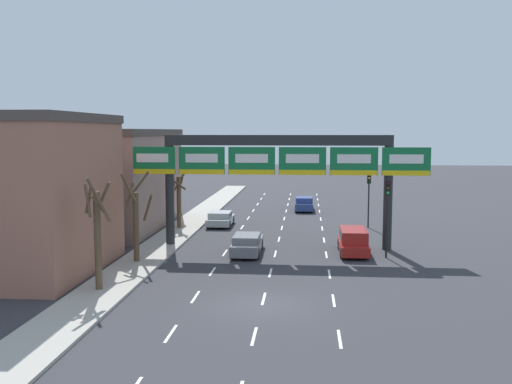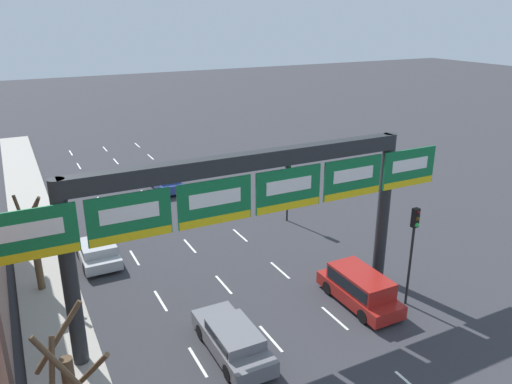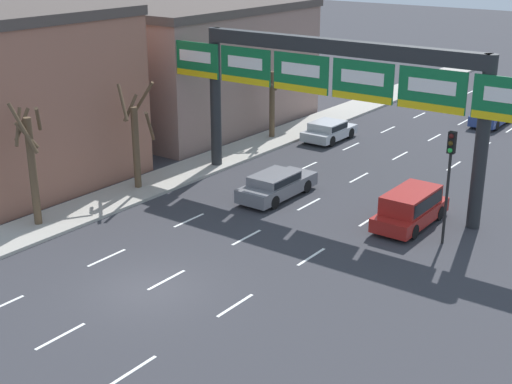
{
  "view_description": "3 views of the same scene",
  "coord_description": "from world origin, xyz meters",
  "views": [
    {
      "loc": [
        1.97,
        -25.33,
        7.95
      ],
      "look_at": [
        -1.45,
        13.2,
        3.8
      ],
      "focal_mm": 40.0,
      "sensor_mm": 36.0,
      "label": 1
    },
    {
      "loc": [
        -8.65,
        -4.55,
        13.06
      ],
      "look_at": [
        1.79,
        15.88,
        4.76
      ],
      "focal_mm": 35.0,
      "sensor_mm": 36.0,
      "label": 2
    },
    {
      "loc": [
        17.11,
        -16.42,
        12.3
      ],
      "look_at": [
        1.34,
        4.88,
        2.71
      ],
      "focal_mm": 50.0,
      "sensor_mm": 36.0,
      "label": 3
    }
  ],
  "objects": [
    {
      "name": "sign_gantry",
      "position": [
        -0.0,
        12.9,
        5.75
      ],
      "size": [
        20.09,
        0.7,
        7.68
      ],
      "color": "#232628",
      "rests_on": "ground_plane"
    },
    {
      "name": "car_silver",
      "position": [
        -5.18,
        21.4,
        0.67
      ],
      "size": [
        1.96,
        3.94,
        1.23
      ],
      "color": "#B7B7BC",
      "rests_on": "ground_plane"
    },
    {
      "name": "traffic_light_mid_block",
      "position": [
        7.08,
        21.69,
        3.27
      ],
      "size": [
        0.3,
        0.35,
        4.57
      ],
      "color": "black",
      "rests_on": "ground_plane"
    },
    {
      "name": "tree_bare_third",
      "position": [
        -8.27,
        19.56,
        2.66
      ],
      "size": [
        1.36,
        1.34,
        4.97
      ],
      "color": "brown",
      "rests_on": "sidewalk_left"
    },
    {
      "name": "traffic_light_near_gantry",
      "position": [
        7.02,
        10.45,
        3.46
      ],
      "size": [
        0.3,
        0.35,
        4.87
      ],
      "color": "black",
      "rests_on": "ground_plane"
    },
    {
      "name": "car_blue",
      "position": [
        1.78,
        31.26,
        0.75
      ],
      "size": [
        1.8,
        4.11,
        1.4
      ],
      "color": "navy",
      "rests_on": "ground_plane"
    },
    {
      "name": "car_grey",
      "position": [
        -1.83,
        10.84,
        0.7
      ],
      "size": [
        1.8,
        4.73,
        1.29
      ],
      "color": "slate",
      "rests_on": "ground_plane"
    },
    {
      "name": "suv_red",
      "position": [
        5.03,
        11.49,
        0.91
      ],
      "size": [
        1.82,
        4.56,
        1.63
      ],
      "color": "maroon",
      "rests_on": "ground_plane"
    },
    {
      "name": "lane_dashes",
      "position": [
        -0.0,
        13.5,
        0.01
      ],
      "size": [
        6.72,
        67.0,
        0.01
      ],
      "color": "white",
      "rests_on": "ground_plane"
    }
  ]
}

